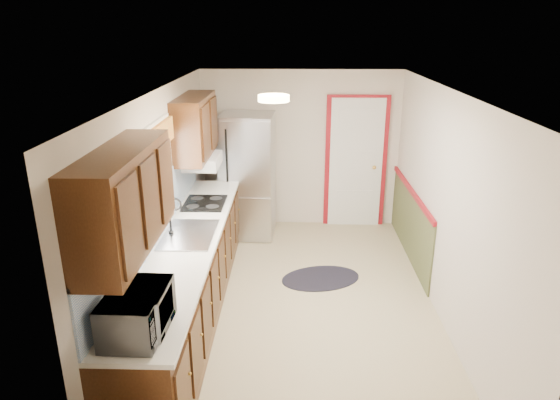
{
  "coord_description": "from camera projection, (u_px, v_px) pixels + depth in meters",
  "views": [
    {
      "loc": [
        -0.11,
        -4.96,
        3.03
      ],
      "look_at": [
        -0.25,
        0.33,
        1.15
      ],
      "focal_mm": 32.0,
      "sensor_mm": 36.0,
      "label": 1
    }
  ],
  "objects": [
    {
      "name": "microwave",
      "position": [
        137.0,
        308.0,
        3.5
      ],
      "size": [
        0.34,
        0.6,
        0.4
      ],
      "primitive_type": "imported",
      "rotation": [
        0.0,
        0.0,
        1.54
      ],
      "color": "white",
      "rests_on": "kitchen_run"
    },
    {
      "name": "ceiling_fixture",
      "position": [
        274.0,
        98.0,
        4.72
      ],
      "size": [
        0.3,
        0.3,
        0.06
      ],
      "primitive_type": "cylinder",
      "color": "#FFD88C",
      "rests_on": "room_shell"
    },
    {
      "name": "room_shell",
      "position": [
        303.0,
        206.0,
        5.29
      ],
      "size": [
        3.2,
        5.2,
        2.52
      ],
      "color": "tan",
      "rests_on": "ground"
    },
    {
      "name": "cooktop",
      "position": [
        205.0,
        203.0,
        6.11
      ],
      "size": [
        0.49,
        0.59,
        0.02
      ],
      "primitive_type": "cube",
      "color": "black",
      "rests_on": "kitchen_run"
    },
    {
      "name": "refrigerator",
      "position": [
        248.0,
        176.0,
        7.33
      ],
      "size": [
        0.8,
        0.78,
        1.82
      ],
      "rotation": [
        0.0,
        0.0,
        -0.06
      ],
      "color": "#B7B7BC",
      "rests_on": "ground"
    },
    {
      "name": "kitchen_run",
      "position": [
        184.0,
        250.0,
        5.17
      ],
      "size": [
        0.63,
        4.0,
        2.2
      ],
      "color": "#391E0D",
      "rests_on": "ground"
    },
    {
      "name": "rug",
      "position": [
        321.0,
        278.0,
        6.26
      ],
      "size": [
        1.14,
        0.9,
        0.01
      ],
      "primitive_type": "ellipsoid",
      "rotation": [
        0.0,
        0.0,
        0.28
      ],
      "color": "black",
      "rests_on": "ground"
    },
    {
      "name": "back_wall_trim",
      "position": [
        367.0,
        175.0,
        7.45
      ],
      "size": [
        1.12,
        2.3,
        2.08
      ],
      "color": "maroon",
      "rests_on": "ground"
    }
  ]
}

